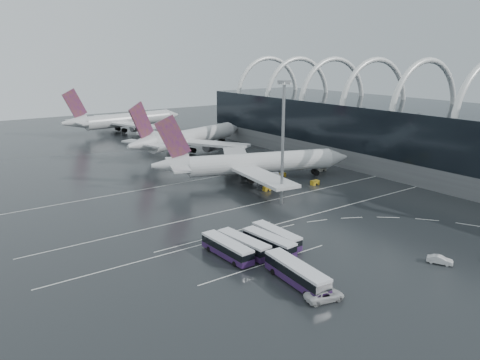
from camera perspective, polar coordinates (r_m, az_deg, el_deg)
ground at (r=110.00m, az=7.71°, el=-4.03°), size 420.00×420.00×0.00m
terminal at (r=165.70m, az=18.81°, el=5.68°), size 42.00×160.00×34.90m
lane_marking_near at (r=108.64m, az=8.43°, el=-4.31°), size 120.00×0.25×0.01m
lane_marking_mid at (r=118.50m, az=3.74°, el=-2.50°), size 120.00×0.25×0.01m
lane_marking_far at (r=140.35m, az=-3.52°, el=0.32°), size 120.00×0.25×0.01m
bus_bay_line_south at (r=84.12m, az=3.16°, el=-10.15°), size 28.00×0.25×0.01m
bus_bay_line_north at (r=96.02m, az=-2.87°, el=-6.82°), size 28.00×0.25×0.01m
airliner_main at (r=135.37m, az=1.39°, el=1.99°), size 57.66×50.02×20.11m
airliner_gate_b at (r=176.81m, az=-6.36°, el=5.08°), size 58.31×51.76×20.66m
airliner_gate_c at (r=228.53m, az=-14.11°, el=7.05°), size 59.98×55.09×21.36m
bus_row_near_a at (r=85.97m, az=-1.58°, el=-8.31°), size 3.31×12.67×3.10m
bus_row_near_b at (r=87.60m, az=0.42°, el=-7.86°), size 3.81×12.55×3.04m
bus_row_near_c at (r=88.81m, az=3.55°, el=-7.58°), size 3.69×12.29×2.98m
bus_row_near_d at (r=91.79m, az=4.45°, el=-6.82°), size 2.92×12.09×2.98m
bus_row_far_b at (r=77.08m, az=6.90°, el=-11.18°), size 4.40×14.08×3.41m
van_curve_a at (r=73.41m, az=10.24°, el=-13.66°), size 6.67×4.26×1.71m
van_curve_c at (r=90.91m, az=23.19°, el=-8.93°), size 3.36×4.58×1.44m
floodlight_mast at (r=112.17m, az=5.28°, el=6.34°), size 2.29×2.29×29.93m
gse_cart_belly_a at (r=133.70m, az=9.11°, el=-0.32°), size 2.38×1.40×1.30m
gse_cart_belly_c at (r=126.78m, az=3.30°, el=-1.04°), size 2.09×1.24×1.14m
gse_cart_belly_d at (r=150.00m, az=9.99°, el=1.34°), size 2.35×1.39×1.28m
gse_cart_belly_e at (r=141.29m, az=5.17°, el=0.63°), size 2.09×1.24×1.14m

